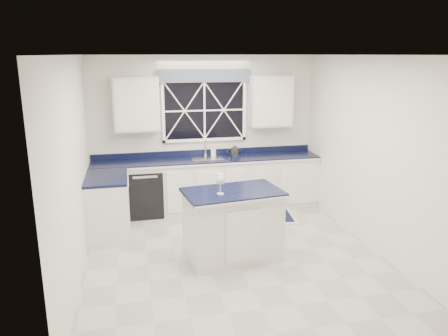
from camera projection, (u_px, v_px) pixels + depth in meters
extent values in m
plane|color=#AEAEA9|center=(233.00, 256.00, 6.03)|extent=(4.50, 4.50, 0.00)
cube|color=silver|center=(204.00, 132.00, 7.82)|extent=(4.00, 0.10, 2.70)
cube|color=silver|center=(208.00, 185.00, 7.76)|extent=(3.98, 0.60, 0.90)
cube|color=silver|center=(108.00, 207.00, 6.65)|extent=(0.60, 1.00, 0.90)
cube|color=black|center=(207.00, 160.00, 7.64)|extent=(3.98, 0.64, 0.04)
cube|color=black|center=(145.00, 191.00, 7.54)|extent=(0.60, 0.58, 0.82)
cube|color=black|center=(204.00, 110.00, 7.69)|extent=(1.40, 0.02, 1.00)
cube|color=slate|center=(204.00, 76.00, 7.48)|extent=(1.65, 0.04, 0.22)
cube|color=silver|center=(136.00, 104.00, 7.27)|extent=(0.75, 0.34, 0.90)
cube|color=silver|center=(271.00, 101.00, 7.76)|extent=(0.75, 0.34, 0.90)
cylinder|color=#BDBDC0|center=(205.00, 155.00, 7.84)|extent=(0.05, 0.05, 0.04)
cylinder|color=#BDBDC0|center=(205.00, 147.00, 7.80)|extent=(0.02, 0.02, 0.28)
cylinder|color=#BDBDC0|center=(206.00, 141.00, 7.69)|extent=(0.02, 0.18, 0.02)
cube|color=silver|center=(233.00, 226.00, 5.91)|extent=(1.30, 0.86, 0.91)
cube|color=black|center=(233.00, 192.00, 5.79)|extent=(1.37, 0.93, 0.04)
cube|color=beige|center=(260.00, 217.00, 7.47)|extent=(1.29, 0.87, 0.01)
cube|color=#111638|center=(260.00, 216.00, 7.47)|extent=(1.14, 0.73, 0.01)
cylinder|color=#2B2A2D|center=(235.00, 152.00, 7.84)|extent=(0.19, 0.19, 0.14)
cone|color=#2B2A2D|center=(235.00, 147.00, 7.81)|extent=(0.16, 0.16, 0.06)
torus|color=#2B2A2D|center=(230.00, 151.00, 7.83)|extent=(0.11, 0.03, 0.11)
cylinder|color=#2B2A2D|center=(240.00, 151.00, 7.84)|extent=(0.07, 0.03, 0.09)
cylinder|color=silver|center=(220.00, 194.00, 5.65)|extent=(0.09, 0.09, 0.01)
cylinder|color=silver|center=(220.00, 188.00, 5.63)|extent=(0.01, 0.01, 0.14)
ellipsoid|color=silver|center=(220.00, 179.00, 5.60)|extent=(0.11, 0.11, 0.14)
cylinder|color=tan|center=(220.00, 181.00, 5.61)|extent=(0.09, 0.09, 0.06)
imported|color=silver|center=(213.00, 150.00, 7.85)|extent=(0.10, 0.10, 0.18)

